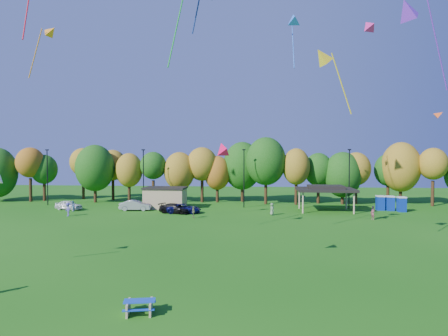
# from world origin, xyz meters

# --- Properties ---
(ground) EXTENTS (160.00, 160.00, 0.00)m
(ground) POSITION_xyz_m (0.00, 0.00, 0.00)
(ground) COLOR #19600F
(ground) RESTS_ON ground
(tree_line) EXTENTS (93.57, 10.55, 11.15)m
(tree_line) POSITION_xyz_m (-1.03, 45.51, 5.91)
(tree_line) COLOR black
(tree_line) RESTS_ON ground
(lamp_posts) EXTENTS (64.50, 0.25, 9.09)m
(lamp_posts) POSITION_xyz_m (2.00, 40.00, 4.90)
(lamp_posts) COLOR black
(lamp_posts) RESTS_ON ground
(utility_building) EXTENTS (6.30, 4.30, 3.25)m
(utility_building) POSITION_xyz_m (-10.00, 38.00, 1.64)
(utility_building) COLOR tan
(utility_building) RESTS_ON ground
(pavilion) EXTENTS (8.20, 6.20, 3.77)m
(pavilion) POSITION_xyz_m (14.00, 37.00, 3.23)
(pavilion) COLOR tan
(pavilion) RESTS_ON ground
(porta_potties) EXTENTS (3.75, 2.49, 2.18)m
(porta_potties) POSITION_xyz_m (23.56, 38.17, 1.10)
(porta_potties) COLOR #0B2C98
(porta_potties) RESTS_ON ground
(picnic_table) EXTENTS (1.84, 1.63, 0.70)m
(picnic_table) POSITION_xyz_m (-1.79, -1.91, 0.41)
(picnic_table) COLOR tan
(picnic_table) RESTS_ON ground
(car_a) EXTENTS (4.37, 2.51, 1.40)m
(car_a) POSITION_xyz_m (-23.99, 35.07, 0.70)
(car_a) COLOR white
(car_a) RESTS_ON ground
(car_b) EXTENTS (4.74, 2.09, 1.51)m
(car_b) POSITION_xyz_m (-13.80, 35.15, 0.76)
(car_b) COLOR #9E9EA3
(car_b) RESTS_ON ground
(car_c) EXTENTS (4.78, 2.23, 1.32)m
(car_c) POSITION_xyz_m (-6.16, 33.10, 0.66)
(car_c) COLOR #0D0F52
(car_c) RESTS_ON ground
(car_d) EXTENTS (5.09, 3.32, 1.37)m
(car_d) POSITION_xyz_m (-7.37, 32.95, 0.69)
(car_d) COLOR black
(car_d) RESTS_ON ground
(far_person_0) EXTENTS (1.31, 1.29, 1.81)m
(far_person_0) POSITION_xyz_m (-21.20, 29.14, 0.90)
(far_person_0) COLOR #5A51B3
(far_person_0) RESTS_ON ground
(far_person_1) EXTENTS (0.81, 0.95, 1.66)m
(far_person_1) POSITION_xyz_m (6.11, 32.40, 0.83)
(far_person_1) COLOR #65885D
(far_person_1) RESTS_ON ground
(far_person_2) EXTENTS (0.75, 0.97, 1.54)m
(far_person_2) POSITION_xyz_m (-4.10, 29.04, 0.77)
(far_person_2) COLOR #677246
(far_person_2) RESTS_ON ground
(far_person_3) EXTENTS (0.63, 0.74, 1.73)m
(far_person_3) POSITION_xyz_m (18.73, 29.80, 0.86)
(far_person_3) COLOR #A24C5D
(far_person_3) RESTS_ON ground
(far_person_4) EXTENTS (0.68, 0.82, 1.53)m
(far_person_4) POSITION_xyz_m (-22.57, 33.40, 0.76)
(far_person_4) COLOR #4D75A9
(far_person_4) RESTS_ON ground
(kite_0) EXTENTS (3.46, 1.94, 5.57)m
(kite_0) POSITION_xyz_m (9.37, 10.48, 16.02)
(kite_0) COLOR yellow
(kite_1) EXTENTS (1.55, 1.69, 1.35)m
(kite_1) POSITION_xyz_m (1.91, 5.25, 8.73)
(kite_1) COLOR #EF0D4C
(kite_2) EXTENTS (3.24, 1.51, 5.40)m
(kite_2) POSITION_xyz_m (-16.21, 16.18, 20.40)
(kite_2) COLOR orange
(kite_5) EXTENTS (1.76, 4.01, 6.61)m
(kite_5) POSITION_xyz_m (8.29, 25.17, 23.94)
(kite_5) COLOR #286CFD
(kite_8) EXTENTS (1.83, 2.06, 1.68)m
(kite_8) POSITION_xyz_m (14.60, 17.15, 20.44)
(kite_8) COLOR #C7217A
(kite_13) EXTENTS (5.04, 3.55, 8.73)m
(kite_13) POSITION_xyz_m (17.65, 15.57, 21.29)
(kite_13) COLOR purple
(kite_14) EXTENTS (1.46, 1.26, 1.25)m
(kite_14) POSITION_xyz_m (24.77, 25.52, 12.82)
(kite_14) COLOR #E04C1A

